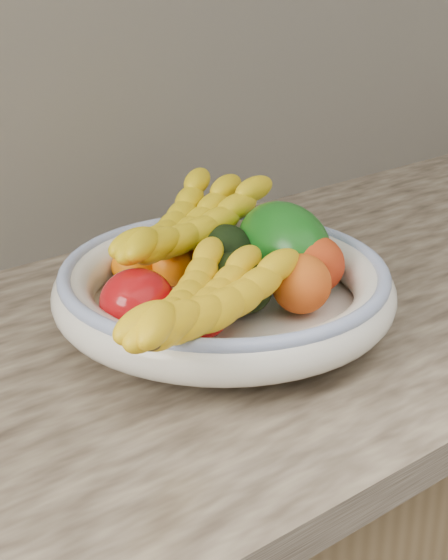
% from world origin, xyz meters
% --- Properties ---
extents(fruit_bowl, '(0.39, 0.39, 0.08)m').
position_xyz_m(fruit_bowl, '(0.00, 1.66, 0.95)').
color(fruit_bowl, silver).
rests_on(fruit_bowl, kitchen_counter).
extents(clementine_back_left, '(0.06, 0.06, 0.05)m').
position_xyz_m(clementine_back_left, '(-0.05, 1.77, 0.95)').
color(clementine_back_left, orange).
rests_on(clementine_back_left, fruit_bowl).
extents(clementine_back_right, '(0.06, 0.06, 0.05)m').
position_xyz_m(clementine_back_right, '(0.04, 1.77, 0.95)').
color(clementine_back_right, '#F64F05').
rests_on(clementine_back_right, fruit_bowl).
extents(clementine_back_mid, '(0.07, 0.07, 0.05)m').
position_xyz_m(clementine_back_mid, '(-0.01, 1.74, 0.95)').
color(clementine_back_mid, orange).
rests_on(clementine_back_mid, fruit_bowl).
extents(tomato_left, '(0.08, 0.08, 0.07)m').
position_xyz_m(tomato_left, '(-0.11, 1.67, 0.96)').
color(tomato_left, '#A90C10').
rests_on(tomato_left, fruit_bowl).
extents(tomato_near_left, '(0.09, 0.09, 0.06)m').
position_xyz_m(tomato_near_left, '(-0.07, 1.61, 0.96)').
color(tomato_near_left, '#C70001').
rests_on(tomato_near_left, fruit_bowl).
extents(avocado_center, '(0.07, 0.10, 0.07)m').
position_xyz_m(avocado_center, '(-0.00, 1.64, 0.96)').
color(avocado_center, black).
rests_on(avocado_center, fruit_bowl).
extents(avocado_right, '(0.12, 0.13, 0.07)m').
position_xyz_m(avocado_right, '(0.04, 1.71, 0.96)').
color(avocado_right, black).
rests_on(avocado_right, fruit_bowl).
extents(green_mango, '(0.14, 0.16, 0.13)m').
position_xyz_m(green_mango, '(0.10, 1.67, 0.98)').
color(green_mango, '#0F5010').
rests_on(green_mango, fruit_bowl).
extents(peach_front, '(0.07, 0.07, 0.07)m').
position_xyz_m(peach_front, '(0.05, 1.59, 0.97)').
color(peach_front, orange).
rests_on(peach_front, fruit_bowl).
extents(peach_right, '(0.08, 0.08, 0.07)m').
position_xyz_m(peach_right, '(0.10, 1.62, 0.97)').
color(peach_right, '#DA5E17').
rests_on(peach_right, fruit_bowl).
extents(banana_bunch_back, '(0.34, 0.25, 0.09)m').
position_xyz_m(banana_bunch_back, '(0.01, 1.75, 0.99)').
color(banana_bunch_back, yellow).
rests_on(banana_bunch_back, fruit_bowl).
extents(banana_bunch_front, '(0.33, 0.25, 0.09)m').
position_xyz_m(banana_bunch_front, '(-0.09, 1.58, 0.98)').
color(banana_bunch_front, yellow).
rests_on(banana_bunch_front, fruit_bowl).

